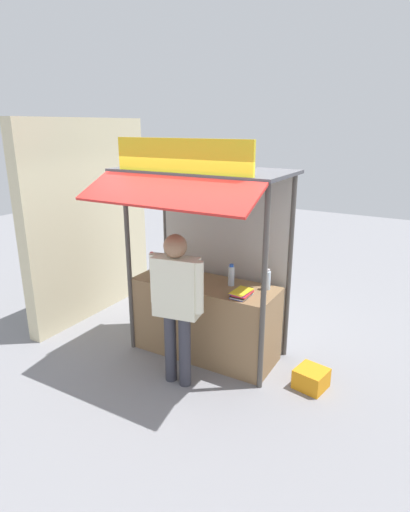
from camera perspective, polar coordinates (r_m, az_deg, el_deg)
ground_plane at (r=5.62m, az=0.00°, el=-12.93°), size 20.00×20.00×0.00m
stall_counter at (r=5.39m, az=0.00°, el=-8.49°), size 1.81×0.68×0.97m
stall_structure at (r=5.09m, az=0.65°, el=3.75°), size 2.01×1.55×2.70m
water_bottle_mid_left at (r=5.59m, az=-7.18°, el=-0.90°), size 0.08×0.08×0.27m
water_bottle_front_left at (r=5.02m, az=8.48°, el=-3.23°), size 0.07×0.07×0.25m
water_bottle_rear_center at (r=5.09m, az=3.58°, el=-2.66°), size 0.08×0.08×0.27m
magazine_stack_front_right at (r=4.80m, az=5.00°, el=-5.09°), size 0.20×0.29×0.08m
magazine_stack_far_right at (r=5.42m, az=-5.63°, el=-2.35°), size 0.21×0.31×0.09m
banana_bunch_rightmost at (r=4.26m, az=3.89°, el=6.57°), size 0.09×0.08×0.26m
banana_bunch_leftmost at (r=4.92m, az=-9.26°, el=7.75°), size 0.09×0.09×0.26m
banana_bunch_inner_left at (r=4.52m, az=-2.48°, el=7.36°), size 0.10×0.10×0.25m
vendor_person at (r=4.57m, az=-3.89°, el=-5.56°), size 0.66×0.29×1.75m
plastic_crate at (r=5.06m, az=14.18°, el=-15.78°), size 0.38×0.38×0.23m
neighbour_wall at (r=6.57m, az=-15.36°, el=4.73°), size 0.20×2.40×2.93m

